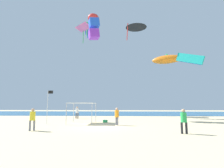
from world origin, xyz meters
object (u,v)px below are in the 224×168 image
at_px(canopy_tent, 82,104).
at_px(kite_delta_black, 136,26).
at_px(kite_inflatable_orange, 167,59).
at_px(kite_box_blue, 94,29).
at_px(kite_diamond_pink, 83,28).
at_px(kite_octopus_green, 87,25).
at_px(kite_parafoil_teal, 190,59).
at_px(cooler_box, 105,121).
at_px(person_central, 32,117).
at_px(person_far_shore, 184,119).
at_px(banner_flag, 48,104).
at_px(kite_octopus_red, 93,19).
at_px(person_near_tent, 77,111).
at_px(person_rightmost, 117,115).

xyz_separation_m(canopy_tent, kite_delta_black, (7.58, 9.45, 14.35)).
height_order(kite_inflatable_orange, kite_box_blue, kite_box_blue).
xyz_separation_m(kite_delta_black, kite_diamond_pink, (-11.77, 8.80, 3.97)).
bearing_deg(kite_diamond_pink, kite_octopus_green, -160.83).
distance_m(kite_inflatable_orange, kite_parafoil_teal, 11.75).
xyz_separation_m(cooler_box, kite_diamond_pink, (-6.89, 17.23, 20.42)).
distance_m(kite_diamond_pink, kite_octopus_green, 5.62).
height_order(person_central, person_far_shore, person_central).
relative_size(banner_flag, kite_inflatable_orange, 0.57).
bearing_deg(person_far_shore, person_central, 1.66).
relative_size(canopy_tent, kite_octopus_red, 0.56).
bearing_deg(kite_delta_black, person_near_tent, -172.95).
distance_m(person_central, banner_flag, 4.86).
bearing_deg(kite_diamond_pink, person_rightmost, 41.83).
bearing_deg(person_rightmost, kite_inflatable_orange, -59.21).
height_order(kite_diamond_pink, kite_octopus_green, kite_octopus_green).
xyz_separation_m(person_central, cooler_box, (5.59, 7.11, -0.92)).
bearing_deg(kite_diamond_pink, kite_octopus_red, 52.66).
xyz_separation_m(canopy_tent, person_near_tent, (-2.38, 7.02, -1.16)).
xyz_separation_m(person_rightmost, kite_octopus_red, (-5.23, 15.29, 19.15)).
xyz_separation_m(cooler_box, kite_box_blue, (-2.53, 6.00, 14.89)).
distance_m(kite_octopus_red, kite_octopus_green, 10.57).
xyz_separation_m(banner_flag, cooler_box, (6.29, 2.45, -2.10)).
distance_m(person_far_shore, banner_flag, 14.17).
bearing_deg(kite_delta_black, kite_parafoil_teal, -42.64).
height_order(canopy_tent, kite_diamond_pink, kite_diamond_pink).
relative_size(person_central, kite_delta_black, 0.44).
bearing_deg(kite_parafoil_teal, kite_delta_black, -168.49).
xyz_separation_m(person_near_tent, banner_flag, (-1.21, -8.45, 1.15)).
distance_m(banner_flag, kite_inflatable_orange, 26.74).
relative_size(banner_flag, kite_parafoil_teal, 1.18).
xyz_separation_m(kite_inflatable_orange, kite_delta_black, (-7.08, -6.14, 4.74)).
bearing_deg(person_near_tent, kite_box_blue, 14.07).
bearing_deg(banner_flag, kite_octopus_red, 80.26).
bearing_deg(canopy_tent, kite_octopus_red, 94.36).
relative_size(banner_flag, kite_diamond_pink, 0.83).
xyz_separation_m(person_near_tent, kite_octopus_green, (-1.81, 15.98, 22.48)).
bearing_deg(kite_inflatable_orange, banner_flag, -114.51).
height_order(person_far_shore, kite_octopus_red, kite_octopus_red).
relative_size(person_rightmost, kite_diamond_pink, 0.41).
bearing_deg(kite_delta_black, kite_octopus_green, 124.31).
bearing_deg(person_central, kite_box_blue, -142.95).
height_order(banner_flag, kite_parafoil_teal, kite_parafoil_teal).
height_order(person_near_tent, kite_delta_black, kite_delta_black).
bearing_deg(kite_inflatable_orange, kite_box_blue, -126.91).
height_order(person_rightmost, kite_parafoil_teal, kite_parafoil_teal).
bearing_deg(person_rightmost, banner_flag, 59.06).
bearing_deg(person_far_shore, kite_octopus_green, -59.55).
relative_size(person_central, cooler_box, 3.27).
height_order(person_central, person_rightmost, person_central).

